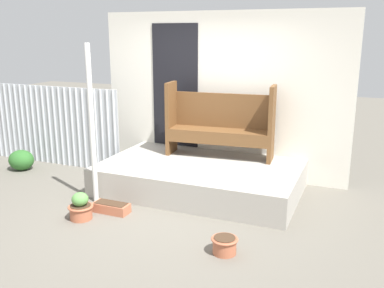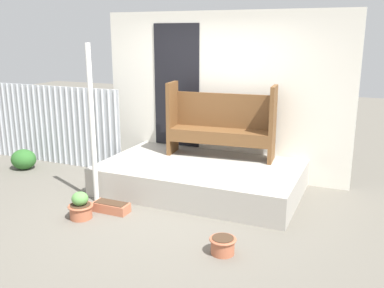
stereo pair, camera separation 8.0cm
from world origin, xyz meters
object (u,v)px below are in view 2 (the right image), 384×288
object	(u,v)px
flower_pot_middle	(223,245)
flower_pot_left	(81,207)
shrub_by_fence	(24,159)
support_post	(92,126)
planter_box_rect	(111,207)
bench	(221,121)

from	to	relation	value
flower_pot_middle	flower_pot_left	bearing A→B (deg)	175.91
flower_pot_middle	shrub_by_fence	bearing A→B (deg)	161.07
support_post	flower_pot_middle	size ratio (longest dim) A/B	7.40
flower_pot_left	shrub_by_fence	size ratio (longest dim) A/B	0.81
support_post	flower_pot_middle	bearing A→B (deg)	-18.26
support_post	planter_box_rect	size ratio (longest dim) A/B	4.47
planter_box_rect	shrub_by_fence	size ratio (longest dim) A/B	1.11
support_post	flower_pot_middle	xyz separation A→B (m)	(2.09, -0.69, -0.97)
bench	shrub_by_fence	bearing A→B (deg)	-172.01
support_post	flower_pot_left	world-z (taller)	support_post
flower_pot_middle	shrub_by_fence	distance (m)	4.33
shrub_by_fence	planter_box_rect	bearing A→B (deg)	-21.53
flower_pot_middle	shrub_by_fence	size ratio (longest dim) A/B	0.67
bench	planter_box_rect	size ratio (longest dim) A/B	3.46
flower_pot_middle	support_post	bearing A→B (deg)	161.74
flower_pot_left	flower_pot_middle	distance (m)	1.94
flower_pot_middle	planter_box_rect	bearing A→B (deg)	164.89
support_post	planter_box_rect	xyz separation A→B (m)	(0.40, -0.23, -1.01)
flower_pot_left	planter_box_rect	size ratio (longest dim) A/B	0.73
flower_pot_left	planter_box_rect	world-z (taller)	flower_pot_left
bench	flower_pot_middle	xyz separation A→B (m)	(0.80, -2.17, -0.86)
bench	flower_pot_left	xyz separation A→B (m)	(-1.13, -2.03, -0.81)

